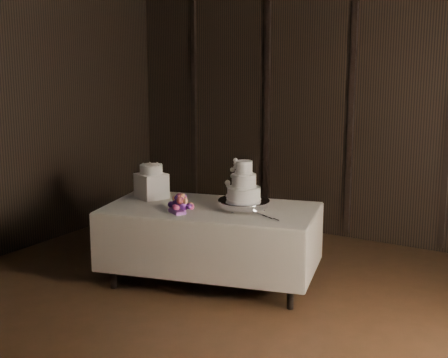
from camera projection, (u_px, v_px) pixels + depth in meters
room at (177, 155)px, 4.32m from camera, size 6.08×7.08×3.08m
display_table at (211, 242)px, 5.95m from camera, size 2.19×1.51×0.76m
cake_stand at (244, 205)px, 5.80m from camera, size 0.53×0.53×0.09m
wedding_cake at (241, 185)px, 5.76m from camera, size 0.34×0.31×0.37m
bouquet at (180, 203)px, 5.79m from camera, size 0.43×0.47×0.18m
box_pedestal at (152, 186)px, 6.24m from camera, size 0.33×0.33×0.25m
small_cake at (151, 169)px, 6.20m from camera, size 0.24×0.24×0.09m
cake_knife at (264, 216)px, 5.56m from camera, size 0.34×0.19×0.01m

